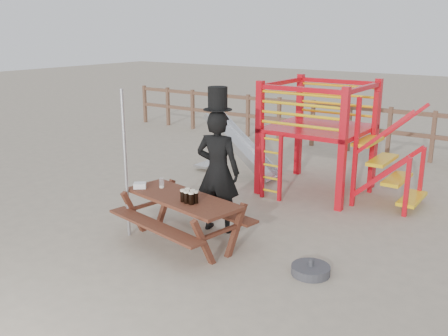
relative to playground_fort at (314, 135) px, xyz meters
The scene contains 10 objects.
ground 3.74m from the playground_fort, 91.99° to the right, with size 60.00×60.00×0.00m, color tan.
back_fence 3.44m from the playground_fort, 92.08° to the left, with size 15.09×0.09×1.20m.
playground_fort is the anchor object (origin of this frame).
picnic_table 3.43m from the playground_fort, 97.58° to the right, with size 2.01×1.56×0.70m.
man_with_hat 2.67m from the playground_fort, 96.86° to the right, with size 0.76×0.58×2.19m.
metal_pole 3.81m from the playground_fort, 109.69° to the right, with size 0.05×0.05×2.19m, color #B2B2B7.
parasol_base 3.64m from the playground_fort, 64.82° to the right, with size 0.49×0.49×0.21m.
paper_bag 3.62m from the playground_fort, 109.64° to the right, with size 0.18×0.14×0.08m, color white.
stout_pints 3.48m from the playground_fort, 93.46° to the right, with size 0.25×0.18×0.17m.
empty_glasses 3.35m from the playground_fort, 106.63° to the right, with size 0.07×0.07×0.15m.
Camera 1 is at (3.98, -4.87, 2.99)m, focal length 40.00 mm.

